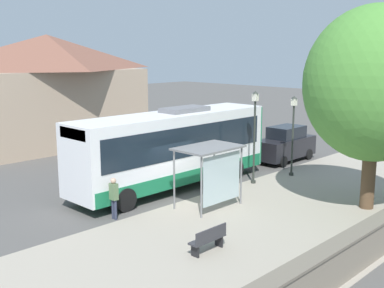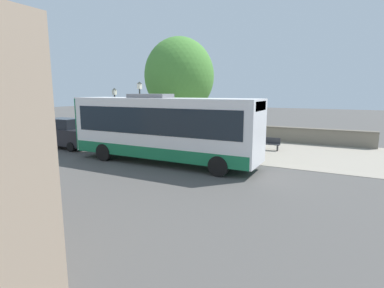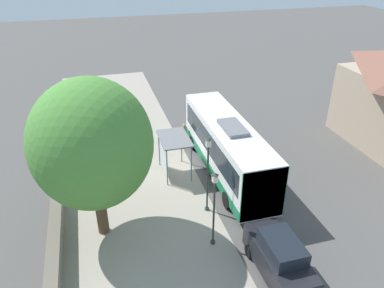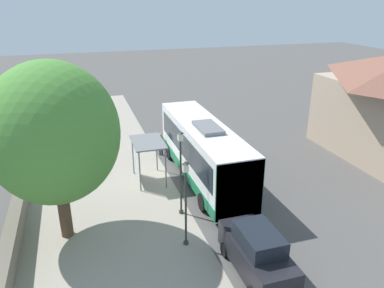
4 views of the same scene
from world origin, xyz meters
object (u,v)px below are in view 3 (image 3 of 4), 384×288
bus_shelter (172,144)px  bench (120,148)px  pedestrian (184,132)px  bus (227,147)px  street_lamp_far (208,169)px  shade_tree (92,145)px  street_lamp_near (214,203)px  parked_car_behind_bus (279,258)px

bus_shelter → bench: (-3.05, 3.50, -1.70)m
pedestrian → bus: bearing=-71.4°
bus → bench: bus is taller
bus → street_lamp_far: street_lamp_far is taller
bus → bus_shelter: 3.51m
pedestrian → shade_tree: size_ratio=0.20×
pedestrian → shade_tree: shade_tree is taller
street_lamp_near → parked_car_behind_bus: street_lamp_near is taller
bus → street_lamp_near: bearing=-115.8°
pedestrian → bus_shelter: bearing=-115.4°
street_lamp_near → street_lamp_far: (0.52, 2.64, 0.22)m
bus → pedestrian: size_ratio=6.48×
street_lamp_near → bus: bearing=64.2°
bus → street_lamp_far: 4.12m
pedestrian → street_lamp_far: 8.24m
parked_car_behind_bus → shade_tree: bearing=145.6°
bus → street_lamp_near: size_ratio=2.56×
parked_car_behind_bus → street_lamp_far: bearing=107.5°
bus_shelter → bench: bearing=131.0°
bus → street_lamp_near: (-2.87, -5.94, 0.53)m
bus_shelter → street_lamp_near: size_ratio=0.66×
street_lamp_far → shade_tree: shade_tree is taller
bus → shade_tree: bearing=-156.4°
bench → street_lamp_far: size_ratio=0.31×
bus → parked_car_behind_bus: (-0.66, -8.66, -0.98)m
pedestrian → street_lamp_near: 10.84m
shade_tree → parked_car_behind_bus: size_ratio=1.96×
bench → street_lamp_near: bearing=-71.3°
pedestrian → shade_tree: 11.34m
bus → bus_shelter: bearing=163.6°
bench → street_lamp_near: 11.20m
pedestrian → street_lamp_near: bearing=-96.9°
bus → street_lamp_far: size_ratio=2.35×
bus_shelter → shade_tree: shade_tree is taller
bus_shelter → pedestrian: (1.77, 3.73, -1.19)m
street_lamp_far → bench: bearing=117.5°
bench → shade_tree: size_ratio=0.17×
bench → parked_car_behind_bus: size_ratio=0.34×
pedestrian → parked_car_behind_bus: (0.93, -13.37, 0.03)m
pedestrian → parked_car_behind_bus: 13.40m
bus_shelter → pedestrian: bus_shelter is taller
bench → street_lamp_far: (4.06, -7.79, 2.27)m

